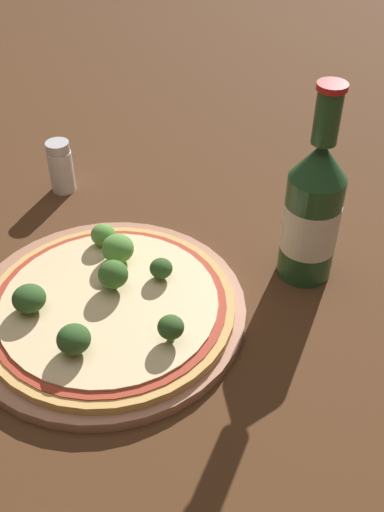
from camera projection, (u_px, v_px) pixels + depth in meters
The scene contains 12 objects.
ground_plane at pixel (116, 299), 0.66m from camera, with size 3.00×3.00×0.00m, color #4C2D19.
plate at pixel (107, 310), 0.64m from camera, with size 0.29×0.29×0.01m.
pizza at pixel (110, 306), 0.62m from camera, with size 0.26×0.26×0.01m.
broccoli_floret_0 at pixel (110, 275), 0.62m from camera, with size 0.03×0.03×0.03m.
broccoli_floret_1 at pixel (171, 327), 0.57m from camera, with size 0.03×0.03×0.03m.
broccoli_floret_2 at pixel (118, 248), 0.66m from camera, with size 0.04×0.04×0.03m.
broccoli_floret_3 at pixel (74, 339), 0.56m from camera, with size 0.03×0.03×0.03m.
broccoli_floret_4 at pixel (29, 299), 0.60m from camera, with size 0.03×0.03×0.03m.
broccoli_floret_5 at pixel (162, 271), 0.63m from camera, with size 0.02×0.02×0.02m.
broccoli_floret_6 at pixel (103, 235), 0.68m from camera, with size 0.03×0.03×0.03m.
beer_bottle at pixel (312, 211), 0.64m from camera, with size 0.06×0.06×0.23m.
pepper_shaker at pixel (61, 167), 0.80m from camera, with size 0.03×0.03×0.07m.
Camera 1 is at (0.01, -0.48, 0.46)m, focal length 42.00 mm.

